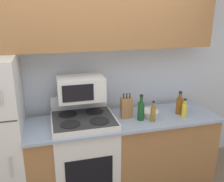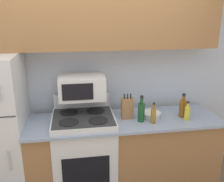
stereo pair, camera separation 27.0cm
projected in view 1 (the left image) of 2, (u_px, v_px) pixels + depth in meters
wall_back at (89, 78)px, 3.07m from camera, size 8.00×0.05×2.55m
lower_cabinets at (123, 152)px, 3.01m from camera, size 2.20×0.66×0.89m
upper_cabinets at (90, 17)px, 2.67m from camera, size 2.84×0.32×0.70m
stove at (85, 154)px, 2.87m from camera, size 0.69×0.64×1.11m
microwave at (81, 88)px, 2.77m from camera, size 0.51×0.33×0.26m
knife_block at (126, 108)px, 2.86m from camera, size 0.13×0.09×0.30m
bowl at (149, 113)px, 2.94m from camera, size 0.22×0.22×0.06m
bottle_whiskey at (179, 105)px, 2.97m from camera, size 0.08×0.08×0.28m
bottle_cooking_spray at (184, 110)px, 2.89m from camera, size 0.06×0.06×0.22m
bottle_vinegar at (153, 113)px, 2.77m from camera, size 0.06×0.06×0.24m
bottle_wine_green at (141, 110)px, 2.79m from camera, size 0.08×0.08×0.30m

